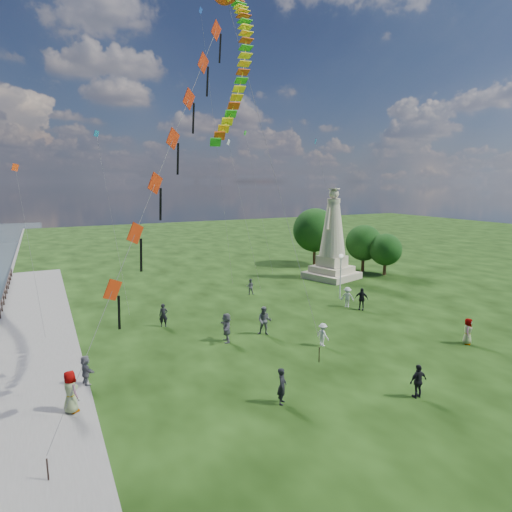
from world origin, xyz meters
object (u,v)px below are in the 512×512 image
person_7 (250,287)px  lamppost (341,267)px  person_3 (418,381)px  person_6 (163,315)px  person_5 (86,372)px  person_8 (347,297)px  person_0 (282,386)px  person_10 (71,394)px  person_1 (265,321)px  statue (332,245)px  person_2 (323,335)px  person_9 (361,299)px  person_11 (227,327)px  person_4 (468,331)px

person_7 → lamppost: bearing=168.1°
person_3 → person_6: (-8.18, 15.47, 0.01)m
person_5 → person_7: (15.17, 12.28, -0.03)m
lamppost → person_8: size_ratio=2.40×
person_0 → person_8: person_0 is taller
person_5 → person_10: (-0.85, -2.52, 0.20)m
person_8 → person_1: bearing=-122.7°
person_0 → person_1: 9.07m
person_0 → person_1: (3.52, 8.37, 0.11)m
statue → person_1: 18.83m
statue → person_7: (-10.64, -2.03, -2.86)m
lamppost → person_6: size_ratio=2.40×
lamppost → person_6: 15.89m
person_1 → person_8: (9.09, 2.65, -0.14)m
person_7 → person_8: person_8 is taller
person_2 → person_10: bearing=86.3°
statue → person_3: (-11.83, -22.67, -2.76)m
person_1 → person_10: bearing=-123.4°
person_0 → person_9: bearing=-13.9°
person_9 → person_11: bearing=-125.1°
lamppost → person_7: lamppost is taller
person_3 → person_9: (7.05, 12.31, 0.07)m
person_1 → person_10: size_ratio=1.02×
statue → person_1: size_ratio=4.87×
lamppost → person_2: bearing=-133.1°
person_6 → person_9: bearing=8.3°
statue → person_9: 11.72m
person_0 → person_4: (14.22, 1.10, -0.03)m
person_1 → person_3: size_ratio=1.18×
lamppost → person_1: (-10.13, -4.95, -1.91)m
statue → lamppost: size_ratio=2.37×
person_7 → person_10: (-16.02, -14.80, 0.23)m
person_3 → person_11: person_11 is taller
person_3 → person_10: bearing=-18.8°
person_10 → person_1: bearing=-95.4°
person_0 → person_6: size_ratio=1.04×
person_0 → person_11: bearing=34.0°
lamppost → person_8: 3.25m
person_0 → person_7: size_ratio=1.20×
person_6 → person_7: size_ratio=1.15×
person_7 → person_11: person_11 is taller
person_9 → statue: bearing=113.0°
person_2 → person_11: size_ratio=0.77×
statue → person_11: 21.04m
statue → person_8: (-5.29, -9.22, -2.75)m
person_5 → person_10: 2.67m
person_0 → person_2: (5.86, 4.99, -0.14)m
person_7 → statue: bearing=-143.6°
lamppost → person_9: size_ratio=2.22×
person_1 → person_2: (2.34, -3.38, -0.24)m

